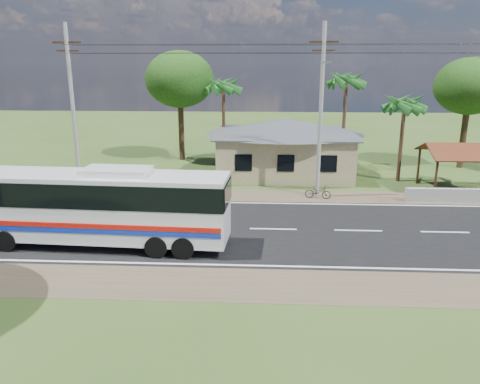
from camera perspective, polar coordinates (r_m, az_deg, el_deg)
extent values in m
plane|color=#2B491A|center=(25.13, 4.08, -4.56)|extent=(120.00, 120.00, 0.00)
cube|color=black|center=(25.12, 4.08, -4.54)|extent=(120.00, 10.00, 0.02)
cube|color=brown|center=(31.30, 3.88, -0.44)|extent=(120.00, 3.00, 0.01)
cube|color=brown|center=(19.16, 4.40, -11.28)|extent=(120.00, 3.00, 0.01)
cube|color=silver|center=(29.57, 3.93, -1.37)|extent=(120.00, 0.15, 0.01)
cube|color=silver|center=(20.77, 4.29, -8.98)|extent=(120.00, 0.15, 0.01)
cube|color=silver|center=(25.12, 4.08, -4.51)|extent=(120.00, 0.15, 0.01)
cube|color=tan|center=(37.29, 5.34, 4.67)|extent=(10.00, 8.00, 3.20)
cube|color=#4C4F54|center=(37.01, 5.40, 7.18)|extent=(10.60, 8.60, 0.10)
pyramid|color=#4C4F54|center=(36.86, 5.45, 8.94)|extent=(12.40, 10.00, 1.20)
cube|color=black|center=(33.33, 0.43, 3.59)|extent=(1.20, 0.08, 1.20)
cube|color=black|center=(33.33, 5.60, 3.52)|extent=(1.20, 0.08, 1.20)
cube|color=black|center=(33.60, 10.73, 3.42)|extent=(1.20, 0.08, 1.20)
cylinder|color=#372314|center=(33.13, 22.77, 1.57)|extent=(0.16, 0.16, 2.60)
cylinder|color=#372314|center=(36.45, 20.93, 2.96)|extent=(0.16, 0.16, 2.60)
cube|color=#632B17|center=(34.30, 26.29, 4.36)|extent=(5.20, 2.28, 0.90)
cube|color=#632B17|center=(36.30, 24.97, 5.06)|extent=(5.20, 2.28, 0.90)
cube|color=#372314|center=(35.24, 25.68, 5.27)|extent=(5.20, 0.12, 0.12)
cube|color=#9E9E99|center=(32.81, 25.37, -0.39)|extent=(7.00, 0.30, 0.90)
cylinder|color=#9E9E99|center=(32.70, -19.66, 9.21)|extent=(0.26, 0.26, 11.00)
cube|color=#372314|center=(32.57, -20.38, 16.73)|extent=(1.80, 0.12, 0.12)
cube|color=#372314|center=(32.56, -20.29, 15.85)|extent=(1.40, 0.10, 0.10)
cylinder|color=#9E9E99|center=(30.45, 9.81, 9.47)|extent=(0.26, 0.26, 11.00)
cube|color=#372314|center=(30.31, 10.20, 17.57)|extent=(1.80, 0.12, 0.12)
cube|color=#372314|center=(30.29, 10.15, 16.62)|extent=(1.40, 0.10, 0.10)
cylinder|color=gray|center=(29.29, 10.32, 15.29)|extent=(0.08, 2.00, 0.08)
cube|color=gray|center=(28.30, 10.58, 15.27)|extent=(0.50, 0.18, 0.12)
cylinder|color=black|center=(30.42, -5.68, 17.34)|extent=(16.00, 0.02, 0.02)
cylinder|color=black|center=(32.06, 24.15, 16.03)|extent=(15.00, 0.02, 0.02)
cylinder|color=#47301E|center=(36.45, 19.06, 5.86)|extent=(0.28, 0.28, 6.00)
cylinder|color=#47301E|center=(39.93, 12.54, 8.22)|extent=(0.28, 0.28, 7.50)
cylinder|color=#47301E|center=(40.06, -1.99, 8.24)|extent=(0.28, 0.28, 7.00)
cylinder|color=#47301E|center=(42.62, -7.17, 7.87)|extent=(0.50, 0.50, 5.95)
ellipsoid|color=#13370F|center=(42.26, -7.37, 13.48)|extent=(6.00, 6.00, 4.92)
cylinder|color=#47301E|center=(43.30, 25.60, 6.35)|extent=(0.50, 0.50, 5.60)
ellipsoid|color=#13370F|center=(42.94, 26.22, 11.50)|extent=(5.60, 5.60, 4.59)
cube|color=silver|center=(23.33, -16.89, -1.60)|extent=(12.54, 3.23, 3.11)
cube|color=black|center=(23.12, -17.04, 0.24)|extent=(12.60, 3.30, 1.14)
cube|color=#B7130B|center=(22.36, -18.05, -3.98)|extent=(12.20, 0.68, 0.23)
cube|color=#0E279C|center=(22.45, -17.99, -4.60)|extent=(12.20, 0.68, 0.23)
cube|color=silver|center=(22.52, -14.79, 2.46)|extent=(3.19, 1.82, 0.31)
cylinder|color=black|center=(24.71, -26.60, -5.34)|extent=(1.05, 0.42, 1.04)
cylinder|color=black|center=(26.61, -23.92, -3.57)|extent=(1.05, 0.42, 1.04)
cylinder|color=black|center=(21.75, -10.15, -6.61)|extent=(1.05, 0.42, 1.04)
cylinder|color=black|center=(23.89, -8.60, -4.47)|extent=(1.05, 0.42, 1.04)
cylinder|color=black|center=(21.45, -6.94, -6.79)|extent=(1.05, 0.42, 1.04)
cylinder|color=black|center=(23.62, -5.67, -4.61)|extent=(1.05, 0.42, 1.04)
imported|color=black|center=(30.91, 9.47, 0.00)|extent=(1.75, 0.94, 0.88)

